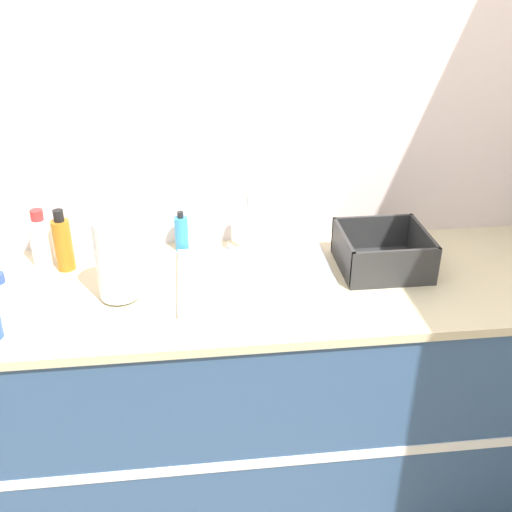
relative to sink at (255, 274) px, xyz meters
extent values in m
cube|color=silver|center=(-0.01, 0.33, 0.36)|extent=(4.55, 0.06, 2.60)
cube|color=#33517A|center=(-0.01, -0.03, -0.49)|extent=(2.15, 0.66, 0.89)
cube|color=white|center=(-0.01, -0.36, -0.49)|extent=(2.15, 0.01, 0.04)
cube|color=beige|center=(-0.01, -0.03, -0.03)|extent=(2.18, 0.69, 0.03)
cube|color=silver|center=(0.00, -0.01, -0.01)|extent=(0.52, 0.43, 0.02)
cylinder|color=silver|center=(0.00, 0.19, 0.12)|extent=(0.02, 0.02, 0.22)
cylinder|color=silver|center=(0.00, 0.12, 0.23)|extent=(0.02, 0.13, 0.02)
cylinder|color=#4C4C51|center=(-0.44, -0.07, -0.01)|extent=(0.09, 0.09, 0.01)
cylinder|color=white|center=(-0.44, -0.07, 0.12)|extent=(0.13, 0.13, 0.26)
cube|color=#2D2D2D|center=(0.44, 0.03, -0.01)|extent=(0.29, 0.28, 0.01)
cube|color=#2D2D2D|center=(0.44, -0.11, 0.06)|extent=(0.29, 0.01, 0.12)
cube|color=#2D2D2D|center=(0.44, 0.16, 0.06)|extent=(0.29, 0.01, 0.12)
cube|color=#2D2D2D|center=(0.30, 0.03, 0.06)|extent=(0.01, 0.28, 0.12)
cube|color=#2D2D2D|center=(0.59, 0.03, 0.06)|extent=(0.01, 0.28, 0.12)
cylinder|color=white|center=(-0.73, 0.19, 0.07)|extent=(0.08, 0.08, 0.17)
cylinder|color=red|center=(-0.73, 0.19, 0.17)|extent=(0.04, 0.04, 0.04)
cylinder|color=#B26B19|center=(-0.64, 0.14, 0.07)|extent=(0.06, 0.06, 0.18)
cylinder|color=black|center=(-0.64, 0.14, 0.18)|extent=(0.03, 0.03, 0.04)
cylinder|color=silver|center=(-0.78, -0.16, 0.05)|extent=(0.08, 0.08, 0.13)
cylinder|color=#338CCC|center=(-0.24, 0.24, 0.05)|extent=(0.05, 0.05, 0.13)
cylinder|color=black|center=(-0.24, 0.24, 0.12)|extent=(0.02, 0.02, 0.02)
camera|label=1|loc=(-0.20, -1.74, 1.00)|focal=42.00mm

